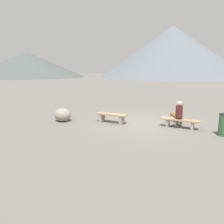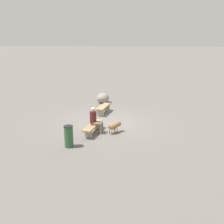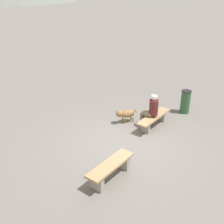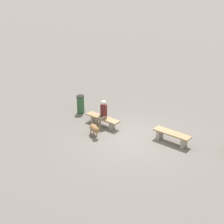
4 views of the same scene
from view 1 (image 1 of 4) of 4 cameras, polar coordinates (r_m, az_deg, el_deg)
The scene contains 9 objects.
ground at distance 10.93m, azimuth 8.96°, elevation -3.07°, with size 210.00×210.00×0.06m, color slate.
bench_left at distance 10.76m, azimuth -0.11°, elevation -1.23°, with size 1.64×0.76×0.47m.
bench_right at distance 10.31m, azimuth 17.77°, elevation -2.43°, with size 1.79×0.77×0.42m.
seated_person at distance 10.33m, azimuth 17.57°, elevation -0.21°, with size 0.38×0.63×1.24m.
dog at distance 11.30m, azimuth 16.81°, elevation -0.93°, with size 0.69×0.66×0.54m.
trash_bin at distance 9.79m, azimuth 27.69°, elevation -3.05°, with size 0.39×0.39×0.92m.
boulder at distance 11.39m, azimuth -13.11°, elevation -0.71°, with size 0.92×0.82×0.68m, color gray.
distant_peak_1 at distance 71.23m, azimuth -21.74°, elevation 11.71°, with size 34.83×34.83×7.46m, color #4C5651.
distant_peak_2 at distance 67.88m, azimuth 15.62°, elevation 15.29°, with size 42.34×42.34×14.90m, color slate.
Camera 1 is at (1.00, -10.53, 2.73)m, focal length 34.09 mm.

